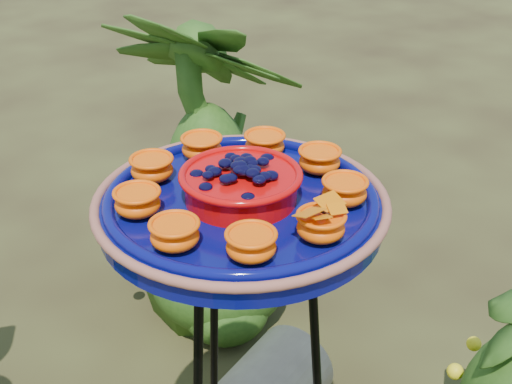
# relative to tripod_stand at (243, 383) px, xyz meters

# --- Properties ---
(tripod_stand) EXTENTS (0.40, 0.40, 0.87)m
(tripod_stand) POSITION_rel_tripod_stand_xyz_m (0.00, 0.00, 0.00)
(tripod_stand) COLOR black
(tripod_stand) RESTS_ON ground
(feeder_dish) EXTENTS (0.55, 0.55, 0.10)m
(feeder_dish) POSITION_rel_tripod_stand_xyz_m (0.00, -0.00, 0.38)
(feeder_dish) COLOR #070A55
(feeder_dish) RESTS_ON tripod_stand
(shrub_back_right) EXTENTS (0.71, 0.71, 0.98)m
(shrub_back_right) POSITION_rel_tripod_stand_xyz_m (0.55, 0.73, -0.04)
(shrub_back_right) COLOR #254A13
(shrub_back_right) RESTS_ON ground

